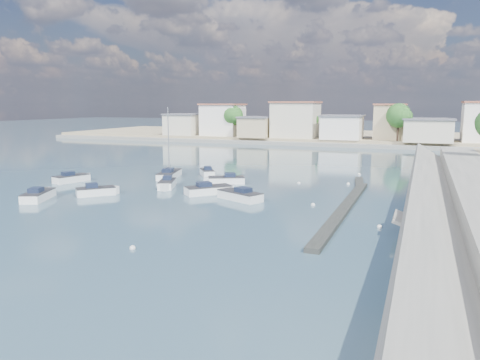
# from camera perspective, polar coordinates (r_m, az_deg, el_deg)

# --- Properties ---
(ground) EXTENTS (400.00, 400.00, 0.00)m
(ground) POSITION_cam_1_polar(r_m,az_deg,el_deg) (72.28, 10.81, 1.80)
(ground) COLOR #294452
(ground) RESTS_ON ground
(breakwater) EXTENTS (2.00, 31.02, 0.35)m
(breakwater) POSITION_cam_1_polar(r_m,az_deg,el_deg) (44.54, 13.04, -2.65)
(breakwater) COLOR black
(breakwater) RESTS_ON ground
(far_shore_land) EXTENTS (160.00, 40.00, 1.40)m
(far_shore_land) POSITION_cam_1_polar(r_m,az_deg,el_deg) (123.49, 15.31, 5.00)
(far_shore_land) COLOR gray
(far_shore_land) RESTS_ON ground
(far_shore_quay) EXTENTS (160.00, 2.50, 0.80)m
(far_shore_quay) POSITION_cam_1_polar(r_m,az_deg,el_deg) (102.71, 14.03, 4.08)
(far_shore_quay) COLOR slate
(far_shore_quay) RESTS_ON ground
(far_town) EXTENTS (113.01, 12.80, 8.35)m
(far_town) POSITION_cam_1_polar(r_m,az_deg,el_deg) (107.53, 20.24, 6.43)
(far_town) COLOR beige
(far_town) RESTS_ON far_shore_land
(shore_trees) EXTENTS (74.56, 38.32, 7.92)m
(shore_trees) POSITION_cam_1_polar(r_m,az_deg,el_deg) (98.77, 18.78, 7.06)
(shore_trees) COLOR #38281E
(shore_trees) RESTS_ON ground
(motorboat_a) EXTENTS (3.28, 4.98, 1.48)m
(motorboat_a) POSITION_cam_1_polar(r_m,az_deg,el_deg) (49.49, -23.26, -1.75)
(motorboat_a) COLOR white
(motorboat_a) RESTS_ON ground
(motorboat_b) EXTENTS (3.72, 3.78, 1.48)m
(motorboat_b) POSITION_cam_1_polar(r_m,az_deg,el_deg) (49.70, -16.93, -1.35)
(motorboat_b) COLOR white
(motorboat_b) RESTS_ON ground
(motorboat_c) EXTENTS (5.17, 3.71, 1.48)m
(motorboat_c) POSITION_cam_1_polar(r_m,az_deg,el_deg) (45.40, -0.22, -1.92)
(motorboat_c) COLOR white
(motorboat_c) RESTS_ON ground
(motorboat_d) EXTENTS (4.59, 3.42, 1.48)m
(motorboat_d) POSITION_cam_1_polar(r_m,az_deg,el_deg) (54.35, -1.94, -0.07)
(motorboat_d) COLOR white
(motorboat_d) RESTS_ON ground
(motorboat_e) EXTENTS (2.83, 4.70, 1.48)m
(motorboat_e) POSITION_cam_1_polar(r_m,az_deg,el_deg) (59.19, -19.66, 0.16)
(motorboat_e) COLOR white
(motorboat_e) RESTS_ON ground
(motorboat_f) EXTENTS (3.16, 3.71, 1.48)m
(motorboat_f) POSITION_cam_1_polar(r_m,az_deg,el_deg) (60.70, -4.03, 0.90)
(motorboat_f) COLOR white
(motorboat_f) RESTS_ON ground
(motorboat_g) EXTENTS (2.86, 4.42, 1.48)m
(motorboat_g) POSITION_cam_1_polar(r_m,az_deg,el_deg) (52.27, -8.92, -0.55)
(motorboat_g) COLOR white
(motorboat_g) RESTS_ON ground
(motorboat_h) EXTENTS (4.61, 4.66, 1.48)m
(motorboat_h) POSITION_cam_1_polar(r_m,az_deg,el_deg) (48.38, -3.61, -1.24)
(motorboat_h) COLOR white
(motorboat_h) RESTS_ON ground
(sailboat) EXTENTS (3.46, 6.39, 9.00)m
(sailboat) POSITION_cam_1_polar(r_m,az_deg,el_deg) (59.65, -8.55, 0.71)
(sailboat) COLOR white
(sailboat) RESTS_ON ground
(mooring_buoys) EXTENTS (14.67, 37.93, 0.39)m
(mooring_buoys) POSITION_cam_1_polar(r_m,az_deg,el_deg) (46.79, 9.27, -2.12)
(mooring_buoys) COLOR silver
(mooring_buoys) RESTS_ON ground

